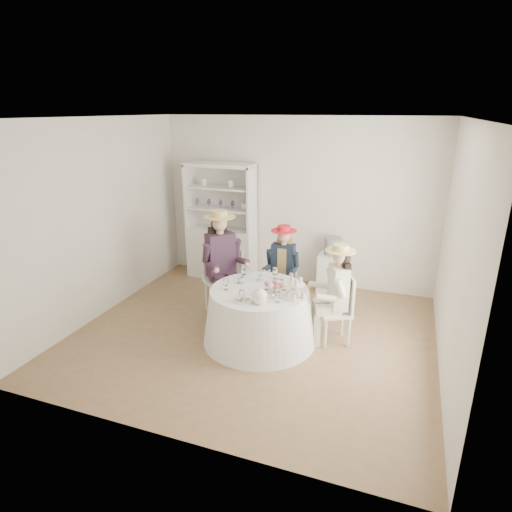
% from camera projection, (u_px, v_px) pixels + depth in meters
% --- Properties ---
extents(ground, '(4.50, 4.50, 0.00)m').
position_uv_depth(ground, '(253.00, 334.00, 5.59)').
color(ground, brown).
rests_on(ground, ground).
extents(ceiling, '(4.50, 4.50, 0.00)m').
position_uv_depth(ceiling, '(253.00, 118.00, 4.71)').
color(ceiling, white).
rests_on(ceiling, wall_back).
extents(wall_back, '(4.50, 0.00, 4.50)m').
position_uv_depth(wall_back, '(296.00, 203.00, 6.93)').
color(wall_back, silver).
rests_on(wall_back, ground).
extents(wall_front, '(4.50, 0.00, 4.50)m').
position_uv_depth(wall_front, '(166.00, 302.00, 3.38)').
color(wall_front, silver).
rests_on(wall_front, ground).
extents(wall_left, '(0.00, 4.50, 4.50)m').
position_uv_depth(wall_left, '(100.00, 220.00, 5.88)').
color(wall_left, silver).
rests_on(wall_left, ground).
extents(wall_right, '(0.00, 4.50, 4.50)m').
position_uv_depth(wall_right, '(457.00, 256.00, 4.43)').
color(wall_right, silver).
rests_on(wall_right, ground).
extents(tea_table, '(1.42, 1.42, 0.70)m').
position_uv_depth(tea_table, '(259.00, 316.00, 5.34)').
color(tea_table, white).
rests_on(tea_table, ground).
extents(hutch, '(1.17, 0.46, 1.96)m').
position_uv_depth(hutch, '(222.00, 238.00, 7.33)').
color(hutch, silver).
rests_on(hutch, ground).
extents(side_table, '(0.40, 0.40, 0.62)m').
position_uv_depth(side_table, '(331.00, 273.00, 6.83)').
color(side_table, silver).
rests_on(side_table, ground).
extents(hatbox, '(0.30, 0.30, 0.27)m').
position_uv_depth(hatbox, '(333.00, 246.00, 6.68)').
color(hatbox, black).
rests_on(hatbox, side_table).
extents(guest_left, '(0.64, 0.63, 1.50)m').
position_uv_depth(guest_left, '(221.00, 257.00, 5.91)').
color(guest_left, silver).
rests_on(guest_left, ground).
extents(guest_mid, '(0.46, 0.48, 1.27)m').
position_uv_depth(guest_mid, '(283.00, 264.00, 6.04)').
color(guest_mid, silver).
rests_on(guest_mid, ground).
extents(guest_right, '(0.54, 0.49, 1.28)m').
position_uv_depth(guest_right, '(336.00, 289.00, 5.19)').
color(guest_right, silver).
rests_on(guest_right, ground).
extents(spare_chair, '(0.48, 0.48, 0.86)m').
position_uv_depth(spare_chair, '(241.00, 271.00, 6.46)').
color(spare_chair, silver).
rests_on(spare_chair, ground).
extents(teacup_a, '(0.10, 0.10, 0.08)m').
position_uv_depth(teacup_a, '(241.00, 281.00, 5.40)').
color(teacup_a, white).
rests_on(teacup_a, tea_table).
extents(teacup_b, '(0.07, 0.07, 0.07)m').
position_uv_depth(teacup_b, '(260.00, 278.00, 5.49)').
color(teacup_b, white).
rests_on(teacup_b, tea_table).
extents(teacup_c, '(0.10, 0.10, 0.07)m').
position_uv_depth(teacup_c, '(280.00, 283.00, 5.33)').
color(teacup_c, white).
rests_on(teacup_c, tea_table).
extents(flower_bowl, '(0.25, 0.25, 0.05)m').
position_uv_depth(flower_bowl, '(272.00, 293.00, 5.05)').
color(flower_bowl, white).
rests_on(flower_bowl, tea_table).
extents(flower_arrangement, '(0.20, 0.20, 0.07)m').
position_uv_depth(flower_arrangement, '(275.00, 285.00, 5.10)').
color(flower_arrangement, '#CA6575').
rests_on(flower_arrangement, tea_table).
extents(table_teapot, '(0.26, 0.19, 0.20)m').
position_uv_depth(table_teapot, '(260.00, 297.00, 4.83)').
color(table_teapot, white).
rests_on(table_teapot, tea_table).
extents(sandwich_plate, '(0.23, 0.23, 0.05)m').
position_uv_depth(sandwich_plate, '(243.00, 300.00, 4.92)').
color(sandwich_plate, white).
rests_on(sandwich_plate, tea_table).
extents(cupcake_stand, '(0.26, 0.26, 0.25)m').
position_uv_depth(cupcake_stand, '(296.00, 291.00, 4.96)').
color(cupcake_stand, white).
rests_on(cupcake_stand, tea_table).
extents(stemware_set, '(0.85, 0.89, 0.15)m').
position_uv_depth(stemware_set, '(259.00, 284.00, 5.20)').
color(stemware_set, white).
rests_on(stemware_set, tea_table).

